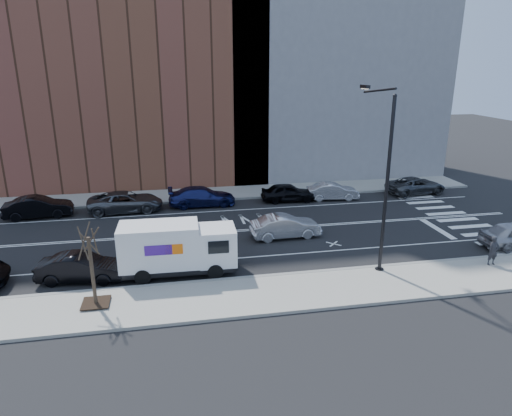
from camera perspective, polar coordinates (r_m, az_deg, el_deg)
name	(u,v)px	position (r m, az deg, el deg)	size (l,w,h in m)	color
ground	(228,231)	(29.56, -3.56, -2.94)	(120.00, 120.00, 0.00)	black
sidewalk_near	(252,296)	(21.60, -0.49, -10.90)	(44.00, 3.60, 0.15)	gray
sidewalk_far	(214,194)	(37.85, -5.28, 1.80)	(44.00, 3.60, 0.15)	gray
curb_near	(246,278)	(23.17, -1.30, -8.78)	(44.00, 0.25, 0.17)	gray
curb_far	(216,200)	(36.13, -4.99, 1.05)	(44.00, 0.25, 0.17)	gray
crosswalk	(452,216)	(35.18, 23.25, -0.98)	(3.00, 14.00, 0.01)	white
road_markings	(228,231)	(29.56, -3.56, -2.94)	(40.00, 8.60, 0.01)	white
bldg_brick	(110,55)	(43.30, -17.81, 17.71)	(26.00, 10.00, 22.00)	brown
bldg_concrete	(332,33)	(45.78, 9.45, 20.75)	(20.00, 10.00, 26.00)	slate
streetlight	(383,175)	(23.62, 15.61, 4.00)	(0.44, 4.02, 9.34)	black
street_tree	(93,278)	(21.37, -19.71, -8.21)	(1.20, 1.20, 3.75)	black
fedex_van	(177,248)	(23.63, -9.87, -4.91)	(6.02, 2.25, 2.72)	black
far_parked_b	(38,207)	(35.41, -25.56, 0.11)	(1.59, 4.56, 1.50)	black
far_parked_c	(125,202)	(34.55, -16.00, 0.76)	(2.45, 5.31, 1.48)	#4D4F55
far_parked_d	(202,196)	(34.80, -6.78, 1.44)	(2.04, 5.02, 1.46)	navy
far_parked_e	(288,192)	(35.79, 4.03, 1.96)	(1.69, 4.20, 1.43)	black
far_parked_f	(333,191)	(36.70, 9.56, 2.08)	(1.41, 4.04, 1.33)	silver
far_parked_g	(416,185)	(40.09, 19.34, 2.67)	(2.28, 4.95, 1.38)	#43464A
driving_sedan	(285,226)	(28.38, 3.69, -2.30)	(1.51, 4.33, 1.43)	silver
near_parked_rear_a	(81,268)	(24.43, -21.00, -6.99)	(1.48, 4.24, 1.40)	black
pedestrian	(493,251)	(27.22, 27.54, -4.76)	(0.58, 0.38, 1.59)	black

